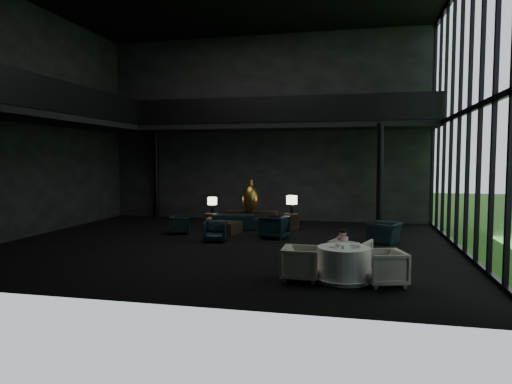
% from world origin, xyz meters
% --- Properties ---
extents(floor, '(14.00, 12.00, 0.02)m').
position_xyz_m(floor, '(0.00, 0.00, 0.00)').
color(floor, black).
rests_on(floor, ground).
extents(wall_back, '(14.00, 0.04, 8.00)m').
position_xyz_m(wall_back, '(0.00, 6.00, 4.00)').
color(wall_back, black).
rests_on(wall_back, ground).
extents(wall_front, '(14.00, 0.04, 8.00)m').
position_xyz_m(wall_front, '(0.00, -6.00, 4.00)').
color(wall_front, black).
rests_on(wall_front, ground).
extents(wall_left, '(0.04, 12.00, 8.00)m').
position_xyz_m(wall_left, '(-7.00, 0.00, 4.00)').
color(wall_left, black).
rests_on(wall_left, ground).
extents(curtain_wall, '(0.20, 12.00, 8.00)m').
position_xyz_m(curtain_wall, '(6.95, 0.00, 4.00)').
color(curtain_wall, black).
rests_on(curtain_wall, ground).
extents(mezzanine_left, '(2.00, 12.00, 0.25)m').
position_xyz_m(mezzanine_left, '(-6.00, 0.00, 4.00)').
color(mezzanine_left, black).
rests_on(mezzanine_left, wall_left).
extents(mezzanine_back, '(12.00, 2.00, 0.25)m').
position_xyz_m(mezzanine_back, '(1.00, 5.00, 4.00)').
color(mezzanine_back, black).
rests_on(mezzanine_back, wall_back).
extents(railing_left, '(0.06, 12.00, 1.00)m').
position_xyz_m(railing_left, '(-5.00, 0.00, 4.60)').
color(railing_left, black).
rests_on(railing_left, mezzanine_left).
extents(railing_back, '(12.00, 0.06, 1.00)m').
position_xyz_m(railing_back, '(1.00, 4.00, 4.60)').
color(railing_back, black).
rests_on(railing_back, mezzanine_back).
extents(column_nw, '(0.24, 0.24, 4.00)m').
position_xyz_m(column_nw, '(-5.00, 5.70, 2.00)').
color(column_nw, black).
rests_on(column_nw, floor).
extents(column_ne, '(0.24, 0.24, 4.00)m').
position_xyz_m(column_ne, '(4.80, 4.00, 2.00)').
color(column_ne, black).
rests_on(column_ne, floor).
extents(console, '(2.01, 0.46, 0.64)m').
position_xyz_m(console, '(-0.06, 3.70, 0.32)').
color(console, black).
rests_on(console, floor).
extents(bronze_urn, '(0.66, 0.66, 1.22)m').
position_xyz_m(bronze_urn, '(-0.06, 3.51, 1.16)').
color(bronze_urn, '#AD8D2D').
rests_on(bronze_urn, console).
extents(side_table_left, '(0.47, 0.47, 0.52)m').
position_xyz_m(side_table_left, '(-1.66, 3.54, 0.26)').
color(side_table_left, black).
rests_on(side_table_left, floor).
extents(table_lamp_left, '(0.37, 0.37, 0.63)m').
position_xyz_m(table_lamp_left, '(-1.66, 3.68, 0.97)').
color(table_lamp_left, black).
rests_on(table_lamp_left, side_table_left).
extents(side_table_right, '(0.53, 0.53, 0.59)m').
position_xyz_m(side_table_right, '(1.54, 3.57, 0.29)').
color(side_table_right, black).
rests_on(side_table_right, floor).
extents(table_lamp_right, '(0.41, 0.41, 0.69)m').
position_xyz_m(table_lamp_right, '(1.54, 3.64, 1.08)').
color(table_lamp_right, black).
rests_on(table_lamp_right, side_table_right).
extents(sofa, '(2.15, 0.90, 0.81)m').
position_xyz_m(sofa, '(-0.57, 3.02, 0.41)').
color(sofa, black).
rests_on(sofa, floor).
extents(lounge_armchair_west, '(0.77, 0.79, 0.64)m').
position_xyz_m(lounge_armchair_west, '(-2.19, 1.57, 0.32)').
color(lounge_armchair_west, black).
rests_on(lounge_armchair_west, floor).
extents(lounge_armchair_east, '(1.03, 1.07, 0.92)m').
position_xyz_m(lounge_armchair_east, '(1.29, 1.36, 0.46)').
color(lounge_armchair_east, black).
rests_on(lounge_armchair_east, floor).
extents(lounge_armchair_south, '(0.77, 0.73, 0.69)m').
position_xyz_m(lounge_armchair_south, '(-0.47, 0.34, 0.34)').
color(lounge_armchair_south, black).
rests_on(lounge_armchair_south, floor).
extents(window_armchair, '(0.91, 1.10, 0.82)m').
position_xyz_m(window_armchair, '(4.86, 1.27, 0.41)').
color(window_armchair, black).
rests_on(window_armchair, floor).
extents(coffee_table, '(1.13, 1.13, 0.43)m').
position_xyz_m(coffee_table, '(-0.61, 1.86, 0.22)').
color(coffee_table, black).
rests_on(coffee_table, floor).
extents(dining_table, '(1.29, 1.29, 0.75)m').
position_xyz_m(dining_table, '(3.72, -3.63, 0.33)').
color(dining_table, white).
rests_on(dining_table, floor).
extents(dining_chair_north, '(1.14, 1.11, 0.94)m').
position_xyz_m(dining_chair_north, '(3.85, -2.72, 0.47)').
color(dining_chair_north, beige).
rests_on(dining_chair_north, floor).
extents(dining_chair_east, '(0.99, 1.03, 0.86)m').
position_xyz_m(dining_chair_east, '(4.57, -3.77, 0.43)').
color(dining_chair_east, beige).
rests_on(dining_chair_east, floor).
extents(dining_chair_west, '(0.78, 0.84, 0.86)m').
position_xyz_m(dining_chair_west, '(2.80, -3.74, 0.43)').
color(dining_chair_west, '#B0AE9E').
rests_on(dining_chair_west, floor).
extents(child, '(0.26, 0.26, 0.56)m').
position_xyz_m(child, '(3.66, -2.67, 0.72)').
color(child, '#C89BA3').
rests_on(child, dining_chair_north).
extents(plate_a, '(0.27, 0.27, 0.01)m').
position_xyz_m(plate_a, '(3.52, -3.73, 0.76)').
color(plate_a, white).
rests_on(plate_a, dining_table).
extents(plate_b, '(0.26, 0.26, 0.01)m').
position_xyz_m(plate_b, '(3.94, -3.45, 0.76)').
color(plate_b, white).
rests_on(plate_b, dining_table).
extents(saucer, '(0.16, 0.16, 0.01)m').
position_xyz_m(saucer, '(3.94, -3.70, 0.76)').
color(saucer, white).
rests_on(saucer, dining_table).
extents(coffee_cup, '(0.09, 0.09, 0.06)m').
position_xyz_m(coffee_cup, '(4.03, -3.70, 0.79)').
color(coffee_cup, white).
rests_on(coffee_cup, saucer).
extents(cereal_bowl, '(0.14, 0.14, 0.07)m').
position_xyz_m(cereal_bowl, '(3.59, -3.57, 0.79)').
color(cereal_bowl, white).
rests_on(cereal_bowl, dining_table).
extents(cream_pot, '(0.07, 0.07, 0.06)m').
position_xyz_m(cream_pot, '(3.70, -3.84, 0.78)').
color(cream_pot, '#99999E').
rests_on(cream_pot, dining_table).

